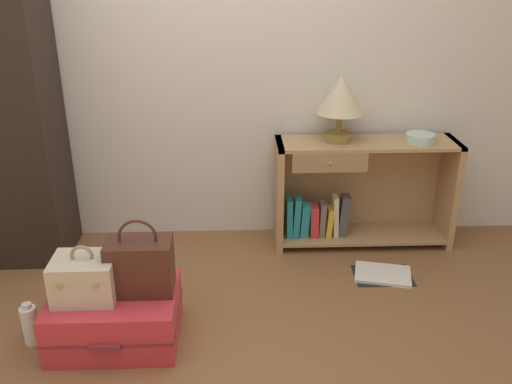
# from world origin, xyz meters

# --- Properties ---
(ground_plane) EXTENTS (9.00, 9.00, 0.00)m
(ground_plane) POSITION_xyz_m (0.00, 0.00, 0.00)
(ground_plane) COLOR brown
(back_wall) EXTENTS (6.40, 0.10, 2.60)m
(back_wall) POSITION_xyz_m (0.00, 1.50, 1.30)
(back_wall) COLOR silver
(back_wall) RESTS_ON ground_plane
(bookshelf) EXTENTS (1.13, 0.33, 0.69)m
(bookshelf) POSITION_xyz_m (0.94, 1.28, 0.34)
(bookshelf) COLOR tan
(bookshelf) RESTS_ON ground_plane
(table_lamp) EXTENTS (0.29, 0.29, 0.41)m
(table_lamp) POSITION_xyz_m (0.81, 1.29, 0.97)
(table_lamp) COLOR olive
(table_lamp) RESTS_ON bookshelf
(bowl) EXTENTS (0.18, 0.18, 0.05)m
(bowl) POSITION_xyz_m (1.30, 1.23, 0.72)
(bowl) COLOR silver
(bowl) RESTS_ON bookshelf
(suitcase_large) EXTENTS (0.61, 0.48, 0.26)m
(suitcase_large) POSITION_xyz_m (-0.42, 0.30, 0.13)
(suitcase_large) COLOR #D1333D
(suitcase_large) RESTS_ON ground_plane
(train_case) EXTENTS (0.29, 0.24, 0.28)m
(train_case) POSITION_xyz_m (-0.54, 0.28, 0.36)
(train_case) COLOR beige
(train_case) RESTS_ON suitcase_large
(handbag) EXTENTS (0.31, 0.19, 0.38)m
(handbag) POSITION_xyz_m (-0.28, 0.33, 0.40)
(handbag) COLOR #472319
(handbag) RESTS_ON suitcase_large
(bottle) EXTENTS (0.08, 0.08, 0.22)m
(bottle) POSITION_xyz_m (-0.83, 0.28, 0.10)
(bottle) COLOR white
(bottle) RESTS_ON ground_plane
(open_book_on_floor) EXTENTS (0.37, 0.30, 0.02)m
(open_book_on_floor) POSITION_xyz_m (1.04, 0.83, 0.01)
(open_book_on_floor) COLOR white
(open_book_on_floor) RESTS_ON ground_plane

